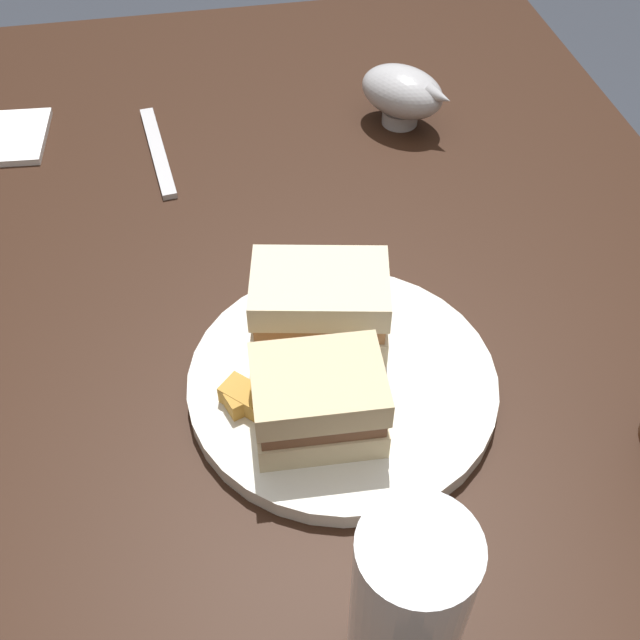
% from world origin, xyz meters
% --- Properties ---
extents(ground_plane, '(6.00, 6.00, 0.00)m').
position_xyz_m(ground_plane, '(0.00, 0.00, 0.00)').
color(ground_plane, '#333842').
extents(dining_table, '(1.26, 0.90, 0.77)m').
position_xyz_m(dining_table, '(0.00, 0.00, 0.38)').
color(dining_table, black).
rests_on(dining_table, ground).
extents(plate, '(0.27, 0.27, 0.02)m').
position_xyz_m(plate, '(-0.11, -0.02, 0.78)').
color(plate, silver).
rests_on(plate, dining_table).
extents(sandwich_half_left, '(0.10, 0.13, 0.07)m').
position_xyz_m(sandwich_half_left, '(-0.06, -0.01, 0.82)').
color(sandwich_half_left, beige).
rests_on(sandwich_half_left, plate).
extents(sandwich_half_right, '(0.08, 0.10, 0.07)m').
position_xyz_m(sandwich_half_right, '(-0.16, 0.01, 0.82)').
color(sandwich_half_right, beige).
rests_on(sandwich_half_right, plate).
extents(potato_wedge_front, '(0.04, 0.04, 0.02)m').
position_xyz_m(potato_wedge_front, '(-0.13, 0.07, 0.79)').
color(potato_wedge_front, gold).
rests_on(potato_wedge_front, plate).
extents(potato_wedge_middle, '(0.05, 0.04, 0.02)m').
position_xyz_m(potato_wedge_middle, '(-0.14, 0.03, 0.79)').
color(potato_wedge_middle, '#AD702D').
rests_on(potato_wedge_middle, plate).
extents(potato_wedge_back, '(0.04, 0.06, 0.02)m').
position_xyz_m(potato_wedge_back, '(-0.13, 0.06, 0.79)').
color(potato_wedge_back, gold).
rests_on(potato_wedge_back, plate).
extents(potato_wedge_left_edge, '(0.04, 0.03, 0.02)m').
position_xyz_m(potato_wedge_left_edge, '(-0.10, 0.03, 0.79)').
color(potato_wedge_left_edge, gold).
rests_on(potato_wedge_left_edge, plate).
extents(pint_glass, '(0.07, 0.07, 0.14)m').
position_xyz_m(pint_glass, '(-0.33, -0.01, 0.83)').
color(pint_glass, white).
rests_on(pint_glass, dining_table).
extents(gravy_boat, '(0.13, 0.12, 0.07)m').
position_xyz_m(gravy_boat, '(0.28, -0.17, 0.81)').
color(gravy_boat, '#B7B7BC').
rests_on(gravy_boat, dining_table).
extents(napkin, '(0.12, 0.10, 0.01)m').
position_xyz_m(napkin, '(0.33, 0.30, 0.77)').
color(napkin, white).
rests_on(napkin, dining_table).
extents(fork, '(0.18, 0.04, 0.01)m').
position_xyz_m(fork, '(0.27, 0.12, 0.77)').
color(fork, silver).
rests_on(fork, dining_table).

